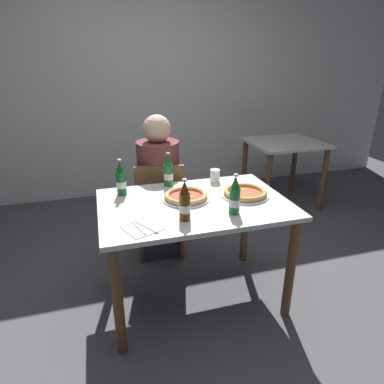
{
  "coord_description": "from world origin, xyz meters",
  "views": [
    {
      "loc": [
        -0.55,
        -1.84,
        1.6
      ],
      "look_at": [
        0.0,
        0.05,
        0.8
      ],
      "focal_mm": 30.65,
      "sensor_mm": 36.0,
      "label": 1
    }
  ],
  "objects": [
    {
      "name": "beer_bottle_right",
      "position": [
        -0.12,
        -0.22,
        0.85
      ],
      "size": [
        0.07,
        0.07,
        0.25
      ],
      "color": "#512D0F",
      "rests_on": "dining_table_main"
    },
    {
      "name": "dining_table_background",
      "position": [
        1.45,
        1.3,
        0.59
      ],
      "size": [
        0.8,
        0.7,
        0.75
      ],
      "color": "silver",
      "rests_on": "ground_plane"
    },
    {
      "name": "beer_bottle_extra",
      "position": [
        -0.43,
        0.26,
        0.85
      ],
      "size": [
        0.07,
        0.07,
        0.25
      ],
      "color": "#14591E",
      "rests_on": "dining_table_main"
    },
    {
      "name": "diner_seated",
      "position": [
        -0.1,
        0.66,
        0.58
      ],
      "size": [
        0.34,
        0.34,
        1.21
      ],
      "color": "#2D3342",
      "rests_on": "ground_plane"
    },
    {
      "name": "paper_cup",
      "position": [
        0.25,
        0.31,
        0.8
      ],
      "size": [
        0.07,
        0.07,
        0.09
      ],
      "primitive_type": "cylinder",
      "color": "white",
      "rests_on": "dining_table_main"
    },
    {
      "name": "pizza_margherita_near",
      "position": [
        -0.04,
        0.05,
        0.77
      ],
      "size": [
        0.3,
        0.3,
        0.04
      ],
      "color": "white",
      "rests_on": "dining_table_main"
    },
    {
      "name": "pizza_marinara_far",
      "position": [
        0.35,
        0.0,
        0.77
      ],
      "size": [
        0.31,
        0.31,
        0.04
      ],
      "color": "white",
      "rests_on": "dining_table_main"
    },
    {
      "name": "beer_bottle_left",
      "position": [
        0.18,
        -0.22,
        0.85
      ],
      "size": [
        0.07,
        0.07,
        0.25
      ],
      "color": "#196B2D",
      "rests_on": "dining_table_main"
    },
    {
      "name": "chair_behind_table",
      "position": [
        -0.11,
        0.61,
        0.48
      ],
      "size": [
        0.45,
        0.45,
        0.85
      ],
      "rotation": [
        0.0,
        0.0,
        3.0
      ],
      "color": "brown",
      "rests_on": "ground_plane"
    },
    {
      "name": "ground_plane",
      "position": [
        0.0,
        0.0,
        0.0
      ],
      "size": [
        8.0,
        8.0,
        0.0
      ],
      "primitive_type": "plane",
      "color": "#4C4C51"
    },
    {
      "name": "back_wall_tiled",
      "position": [
        0.0,
        2.2,
        1.3
      ],
      "size": [
        7.0,
        0.1,
        2.6
      ],
      "primitive_type": "cube",
      "color": "silver",
      "rests_on": "ground_plane"
    },
    {
      "name": "napkin_with_cutlery",
      "position": [
        -0.37,
        -0.26,
        0.75
      ],
      "size": [
        0.24,
        0.24,
        0.01
      ],
      "color": "white",
      "rests_on": "dining_table_main"
    },
    {
      "name": "beer_bottle_center",
      "position": [
        -0.09,
        0.33,
        0.85
      ],
      "size": [
        0.07,
        0.07,
        0.25
      ],
      "color": "#196B2D",
      "rests_on": "dining_table_main"
    },
    {
      "name": "dining_table_main",
      "position": [
        0.0,
        0.0,
        0.64
      ],
      "size": [
        1.2,
        0.8,
        0.75
      ],
      "color": "silver",
      "rests_on": "ground_plane"
    }
  ]
}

